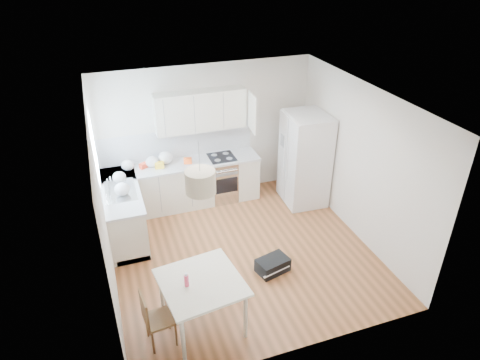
{
  "coord_description": "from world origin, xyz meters",
  "views": [
    {
      "loc": [
        -1.92,
        -5.4,
        4.65
      ],
      "look_at": [
        0.09,
        0.4,
        1.18
      ],
      "focal_mm": 32.0,
      "sensor_mm": 36.0,
      "label": 1
    }
  ],
  "objects_px": {
    "dining_chair": "(160,318)",
    "gym_bag": "(273,265)",
    "dining_table": "(201,286)",
    "refrigerator": "(305,159)"
  },
  "relations": [
    {
      "from": "dining_chair",
      "to": "refrigerator",
      "type": "bearing_deg",
      "value": 31.57
    },
    {
      "from": "dining_table",
      "to": "gym_bag",
      "type": "height_order",
      "value": "dining_table"
    },
    {
      "from": "dining_table",
      "to": "dining_chair",
      "type": "distance_m",
      "value": 0.65
    },
    {
      "from": "dining_table",
      "to": "gym_bag",
      "type": "xyz_separation_m",
      "value": [
        1.33,
        0.71,
        -0.6
      ]
    },
    {
      "from": "dining_chair",
      "to": "gym_bag",
      "type": "height_order",
      "value": "dining_chair"
    },
    {
      "from": "refrigerator",
      "to": "dining_table",
      "type": "height_order",
      "value": "refrigerator"
    },
    {
      "from": "refrigerator",
      "to": "dining_chair",
      "type": "height_order",
      "value": "refrigerator"
    },
    {
      "from": "dining_table",
      "to": "dining_chair",
      "type": "xyz_separation_m",
      "value": [
        -0.58,
        -0.07,
        -0.29
      ]
    },
    {
      "from": "dining_chair",
      "to": "gym_bag",
      "type": "xyz_separation_m",
      "value": [
        1.91,
        0.79,
        -0.31
      ]
    },
    {
      "from": "dining_chair",
      "to": "dining_table",
      "type": "bearing_deg",
      "value": 0.84
    }
  ]
}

